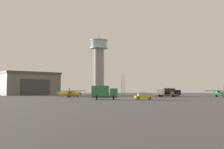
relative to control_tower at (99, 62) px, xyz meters
The scene contains 15 objects.
ground_plane 77.94m from the control_tower, 81.84° to the right, with size 400.00×400.00×0.00m, color #545456.
control_tower is the anchor object (origin of this frame).
hangar 38.54m from the control_tower, 157.59° to the right, with size 34.59×34.46×10.56m.
airplane_green 70.18m from the control_tower, 51.42° to the right, with size 10.62×8.34×3.13m.
airplane_yellow 64.06m from the control_tower, 95.52° to the right, with size 7.74×9.84×2.92m.
airplane_blue 49.46m from the control_tower, 99.73° to the right, with size 10.51×8.26×3.10m.
truck_flatbed_white 62.02m from the control_tower, 66.38° to the right, with size 6.96×5.32×2.49m.
truck_fuel_tanker_black 52.46m from the control_tower, 53.94° to the right, with size 6.23×3.66×3.04m.
truck_box_green 81.73m from the control_tower, 86.44° to the right, with size 6.09×3.30×3.23m.
car_silver 42.51m from the control_tower, 60.07° to the right, with size 4.25×4.08×1.37m.
car_yellow 81.54m from the control_tower, 79.56° to the right, with size 4.42×2.64×1.37m.
light_post_west 28.28m from the control_tower, 61.77° to the right, with size 0.44×0.44×10.32m.
light_post_east 37.34m from the control_tower, 71.86° to the right, with size 0.44×0.44×8.33m.
traffic_cone_near_left 73.91m from the control_tower, 96.16° to the right, with size 0.36×0.36×0.69m.
traffic_cone_near_right 65.95m from the control_tower, 73.92° to the right, with size 0.36×0.36×0.65m.
Camera 1 is at (-3.85, -69.09, 2.09)m, focal length 43.97 mm.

